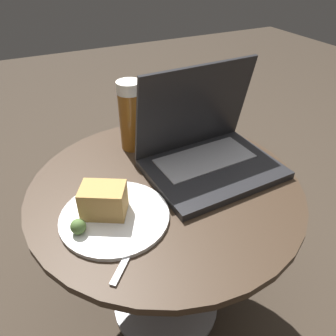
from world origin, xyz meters
name	(u,v)px	position (x,y,z in m)	size (l,w,h in m)	color
ground_plane	(166,303)	(0.00, 0.00, 0.00)	(6.00, 6.00, 0.00)	#382D23
table	(165,220)	(0.00, 0.00, 0.37)	(0.65, 0.65, 0.49)	#9E9EA3
laptop	(206,148)	(0.13, 0.03, 0.54)	(0.32, 0.25, 0.25)	#232326
beer_glass	(131,116)	(-0.01, 0.19, 0.59)	(0.06, 0.06, 0.19)	brown
snack_plate	(109,209)	(-0.15, -0.05, 0.51)	(0.23, 0.23, 0.07)	white
fork	(137,238)	(-0.12, -0.13, 0.49)	(0.15, 0.15, 0.01)	silver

